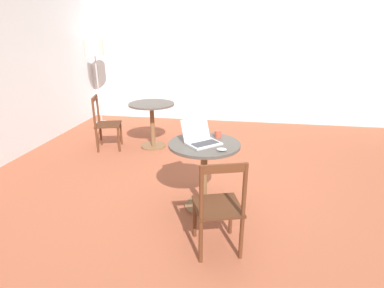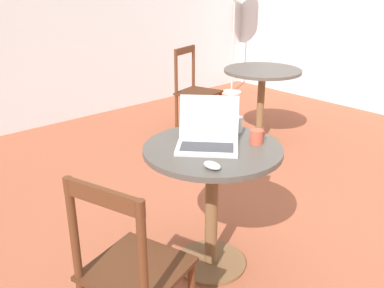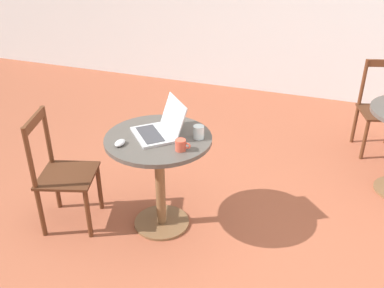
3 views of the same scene
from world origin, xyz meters
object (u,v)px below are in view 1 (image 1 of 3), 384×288
object	(u,v)px
chair_near_left	(219,208)
laptop	(201,139)
floor_lamp	(94,51)
mug	(218,134)
drinking_glass	(200,131)
cafe_table_near	(204,159)
cafe_table_mid	(152,114)
chair_mid_back	(105,124)
mouse	(222,149)

from	to	relation	value
chair_near_left	laptop	bearing A→B (deg)	19.88
floor_lamp	mug	xyz separation A→B (m)	(-2.76, -2.75, -0.71)
mug	drinking_glass	bearing A→B (deg)	75.45
cafe_table_near	floor_lamp	distance (m)	4.08
cafe_table_mid	floor_lamp	world-z (taller)	floor_lamp
mug	chair_near_left	bearing A→B (deg)	-174.15
chair_mid_back	laptop	size ratio (longest dim) A/B	1.97
chair_near_left	chair_mid_back	size ratio (longest dim) A/B	1.00
chair_near_left	mug	xyz separation A→B (m)	(0.91, 0.09, 0.36)
mug	cafe_table_near	bearing A→B (deg)	150.57
cafe_table_near	drinking_glass	size ratio (longest dim) A/B	8.21
cafe_table_mid	mouse	bearing A→B (deg)	-146.51
laptop	floor_lamp	bearing A→B (deg)	40.96
mouse	drinking_glass	xyz separation A→B (m)	(0.46, 0.27, 0.03)
mug	drinking_glass	size ratio (longest dim) A/B	1.15
chair_near_left	drinking_glass	bearing A→B (deg)	17.02
cafe_table_near	laptop	size ratio (longest dim) A/B	1.67
laptop	mug	xyz separation A→B (m)	(0.22, -0.16, -0.01)
chair_near_left	floor_lamp	size ratio (longest dim) A/B	0.52
floor_lamp	mouse	world-z (taller)	floor_lamp
cafe_table_mid	chair_mid_back	distance (m)	0.78
cafe_table_near	chair_mid_back	bearing A→B (deg)	49.94
cafe_table_near	cafe_table_mid	bearing A→B (deg)	32.00
chair_near_left	chair_mid_back	world-z (taller)	same
laptop	drinking_glass	xyz separation A→B (m)	(0.27, 0.05, -0.00)
chair_near_left	chair_mid_back	distance (m)	3.05
laptop	mouse	xyz separation A→B (m)	(-0.19, -0.23, -0.03)
chair_mid_back	mug	bearing A→B (deg)	-124.14
cafe_table_mid	mug	world-z (taller)	mug
mouse	chair_near_left	bearing A→B (deg)	-177.36
chair_near_left	chair_mid_back	xyz separation A→B (m)	(2.25, 2.06, 0.00)
mug	laptop	bearing A→B (deg)	144.57
chair_mid_back	drinking_glass	bearing A→B (deg)	-125.98
cafe_table_near	laptop	xyz separation A→B (m)	(-0.00, 0.03, 0.23)
mug	mouse	bearing A→B (deg)	-170.26
chair_near_left	cafe_table_near	bearing A→B (deg)	17.22
cafe_table_mid	laptop	distance (m)	2.08
mouse	mug	distance (m)	0.42
floor_lamp	chair_near_left	bearing A→B (deg)	-142.32
laptop	mouse	bearing A→B (deg)	-129.84
cafe_table_near	floor_lamp	size ratio (longest dim) A/B	0.44
chair_near_left	cafe_table_mid	bearing A→B (deg)	28.18
chair_near_left	laptop	size ratio (longest dim) A/B	1.97
floor_lamp	laptop	size ratio (longest dim) A/B	3.79
cafe_table_near	mouse	distance (m)	0.34
cafe_table_mid	floor_lamp	distance (m)	2.16
laptop	drinking_glass	world-z (taller)	laptop
cafe_table_near	laptop	bearing A→B (deg)	96.13
drinking_glass	cafe_table_mid	bearing A→B (deg)	34.38
cafe_table_near	drinking_glass	distance (m)	0.36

